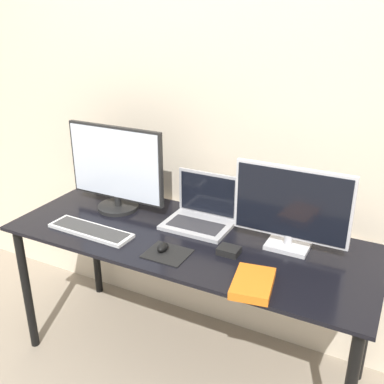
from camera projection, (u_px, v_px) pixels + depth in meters
wall_back at (225, 118)px, 2.29m from camera, size 7.00×0.05×2.50m
desk at (188, 254)px, 2.18m from camera, size 1.77×0.69×0.76m
monitor_left at (116, 169)px, 2.36m from camera, size 0.56×0.22×0.46m
monitor_right at (291, 208)px, 1.97m from camera, size 0.52×0.13×0.39m
laptop at (202, 212)px, 2.26m from camera, size 0.33×0.25×0.25m
keyboard at (91, 230)px, 2.19m from camera, size 0.45×0.14×0.02m
mousepad at (167, 254)px, 1.99m from camera, size 0.19×0.16×0.00m
mouse at (163, 247)px, 2.01m from camera, size 0.04×0.07×0.04m
book at (253, 283)px, 1.76m from camera, size 0.19×0.25×0.04m
power_brick at (229, 251)px, 1.99m from camera, size 0.10×0.08×0.03m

